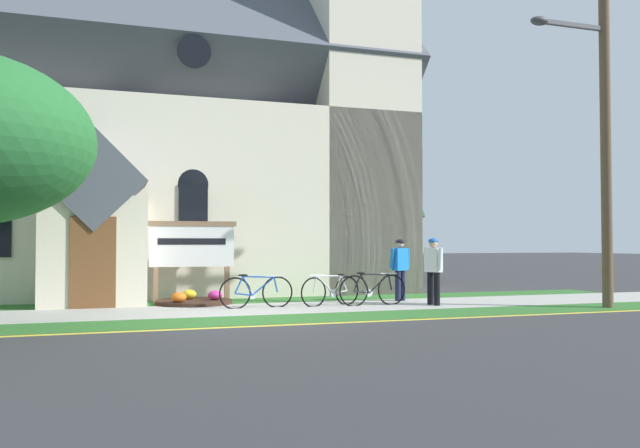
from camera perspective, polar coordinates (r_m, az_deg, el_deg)
The scene contains 16 objects.
ground at distance 16.48m, azimuth -10.21°, elevation -6.90°, with size 140.00×140.00×0.00m, color #333335.
sidewalk_slab at distance 14.29m, azimuth -10.12°, elevation -7.68°, with size 32.00×2.53×0.01m, color #A8A59E.
grass_verge at distance 12.30m, azimuth -8.81°, elevation -8.65°, with size 32.00×1.51×0.01m, color #2D6628.
church_lawn at distance 16.31m, azimuth -11.11°, elevation -6.94°, with size 24.00×1.56×0.01m, color #2D6628.
curb_paint_stripe at distance 11.41m, azimuth -8.07°, elevation -9.20°, with size 28.00×0.16×0.01m, color yellow.
church_building at distance 22.33m, azimuth -11.96°, elevation 7.53°, with size 13.99×12.49×13.47m.
church_sign at distance 16.25m, azimuth -11.47°, elevation -2.08°, with size 2.22×0.26×2.04m.
flower_bed at distance 15.83m, azimuth -11.29°, elevation -6.80°, with size 1.86×1.86×0.34m.
bicycle_yellow at distance 15.12m, azimuth 0.98°, elevation -5.99°, with size 1.63×0.54×0.77m.
bicycle_red at distance 15.24m, azimuth 4.77°, elevation -5.89°, with size 1.76×0.17×0.82m.
bicycle_green at distance 14.63m, azimuth -5.78°, elevation -6.09°, with size 1.74×0.12×0.80m.
cyclist_in_yellow_jersey at distance 16.43m, azimuth 7.23°, elevation -3.71°, with size 0.61×0.38×1.59m.
cyclist_in_red_jersey at distance 15.41m, azimuth 10.19°, elevation -3.77°, with size 0.30×0.70×1.61m.
utility_pole at distance 16.41m, azimuth 24.05°, elevation 10.51°, with size 3.12×0.28×8.91m.
roadside_conifer at distance 24.80m, azimuth 5.71°, elevation 6.86°, with size 3.21×3.21×7.94m.
distant_hill at distance 88.96m, azimuth -25.00°, elevation -2.56°, with size 105.75×45.14×18.37m, color #847A5B.
Camera 1 is at (-2.23, -12.26, 1.48)m, focal length 35.49 mm.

